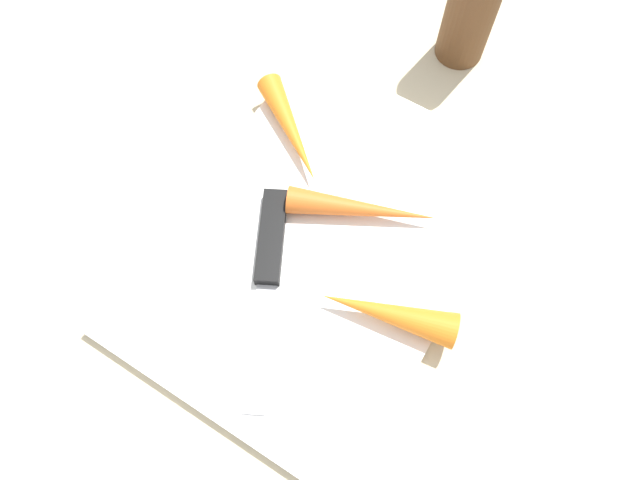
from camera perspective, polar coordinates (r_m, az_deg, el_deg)
ground_plane at (r=0.53m, az=-0.00°, el=-0.51°), size 1.40×1.40×0.00m
cutting_board at (r=0.53m, az=-0.00°, el=-0.26°), size 0.36×0.26×0.01m
knife at (r=0.51m, az=-5.00°, el=-1.02°), size 0.19×0.11×0.01m
carrot_longest at (r=0.52m, az=4.30°, el=3.10°), size 0.08×0.14×0.03m
carrot_shortest at (r=0.49m, az=6.75°, el=-7.27°), size 0.06×0.12×0.03m
carrot_medium at (r=0.56m, az=-2.91°, el=10.93°), size 0.09×0.11×0.03m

